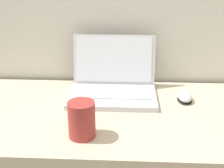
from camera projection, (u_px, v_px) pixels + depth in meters
The scene contains 3 objects.
laptop at pixel (113, 83), 1.26m from camera, with size 0.34×0.27×0.22m.
drink_cup at pixel (82, 119), 0.95m from camera, with size 0.08×0.08×0.12m.
computer_mouse at pixel (185, 97), 1.21m from camera, with size 0.06×0.09×0.04m.
Camera 1 is at (-0.00, -0.71, 1.23)m, focal length 50.00 mm.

